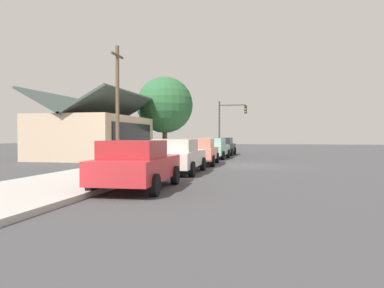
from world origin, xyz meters
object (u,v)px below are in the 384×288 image
Objects in this scene: car_coral at (200,151)px; fire_hydrant_red at (162,159)px; utility_pole_wooden at (117,102)px; shade_tree at (165,105)px; car_seafoam at (214,148)px; traffic_light_main at (230,118)px; car_ivory at (178,156)px; car_cherry at (137,164)px; car_charcoal at (223,146)px.

fire_hydrant_red is at bearing 151.69° from car_coral.
shade_tree is at bearing 0.72° from utility_pole_wooden.
car_coral is 3.46m from fire_hydrant_red.
utility_pole_wooden reaches higher than car_seafoam.
shade_tree is 11.56m from utility_pole_wooden.
traffic_light_main is at bearing -5.20° from fire_hydrant_red.
car_ivory is 0.99× the size of car_coral.
car_ivory reaches higher than fire_hydrant_red.
car_seafoam is 9.27m from fire_hydrant_red.
traffic_light_main reaches higher than car_coral.
car_cherry is 26.08m from traffic_light_main.
traffic_light_main is 18.56m from fire_hydrant_red.
car_seafoam reaches higher than fire_hydrant_red.
car_coral reaches higher than fire_hydrant_red.
car_cherry is at bearing -154.26° from utility_pole_wooden.
shade_tree is 16.23m from fire_hydrant_red.
car_seafoam is at bearing -44.41° from utility_pole_wooden.
car_ivory is at bearing -178.24° from car_seafoam.
utility_pole_wooden reaches higher than fire_hydrant_red.
car_cherry is 12.92m from utility_pole_wooden.
traffic_light_main is (20.47, -0.22, 2.67)m from car_ivory.
car_seafoam is at bearing -1.30° from car_ivory.
car_cherry is at bearing 176.59° from car_coral.
car_cherry and car_charcoal have the same top height.
utility_pole_wooden is at bearing 41.80° from car_ivory.
car_charcoal is (22.41, 0.01, 0.00)m from car_cherry.
shade_tree reaches higher than car_seafoam.
car_coral is 13.79m from shade_tree.
car_charcoal is 4.44m from traffic_light_main.
car_seafoam is at bearing -2.31° from car_cherry.
car_coral is at bearing -178.10° from car_seafoam.
car_cherry and car_seafoam have the same top height.
utility_pole_wooden is (-5.56, 5.45, 3.11)m from car_seafoam.
car_cherry and car_ivory have the same top height.
car_cherry and car_coral have the same top height.
car_coral is at bearing -24.95° from fire_hydrant_red.
car_seafoam is at bearing -136.94° from shade_tree.
shade_tree is at bearing 11.45° from car_cherry.
car_seafoam is 9.48m from traffic_light_main.
car_seafoam is 9.04m from shade_tree.
car_ivory is 18.63m from shade_tree.
shade_tree is 10.28× the size of fire_hydrant_red.
traffic_light_main is (3.53, -0.22, 2.67)m from car_charcoal.
car_seafoam is at bearing 178.65° from traffic_light_main.
car_ivory is (5.47, 0.01, 0.00)m from car_cherry.
car_coral is at bearing -155.00° from shade_tree.
traffic_light_main is at bearing 0.46° from car_seafoam.
fire_hydrant_red is (-3.59, -4.00, -3.43)m from utility_pole_wooden.
car_charcoal is 6.79m from shade_tree.
car_seafoam is 5.56m from car_charcoal.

